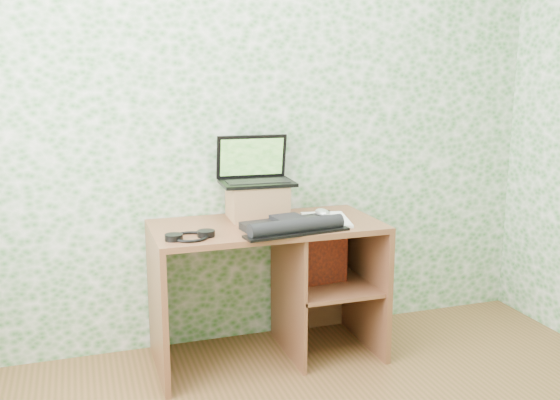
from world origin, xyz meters
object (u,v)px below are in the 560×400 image
object	(u,v)px
laptop	(255,172)
notepad	(326,220)
keyboard	(292,225)
desk	(279,269)
riser	(257,201)

from	to	relation	value
laptop	notepad	bearing A→B (deg)	-32.87
laptop	keyboard	world-z (taller)	laptop
laptop	keyboard	size ratio (longest dim) A/B	0.72
desk	notepad	world-z (taller)	notepad
riser	laptop	distance (m)	0.16
keyboard	laptop	bearing A→B (deg)	96.40
desk	keyboard	bearing A→B (deg)	-88.99
laptop	notepad	size ratio (longest dim) A/B	1.22
riser	desk	bearing A→B (deg)	-53.34
laptop	keyboard	bearing A→B (deg)	-73.54
riser	notepad	world-z (taller)	riser
riser	laptop	bearing A→B (deg)	90.00
riser	notepad	bearing A→B (deg)	-30.19
desk	notepad	distance (m)	0.37
laptop	riser	bearing A→B (deg)	-87.51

